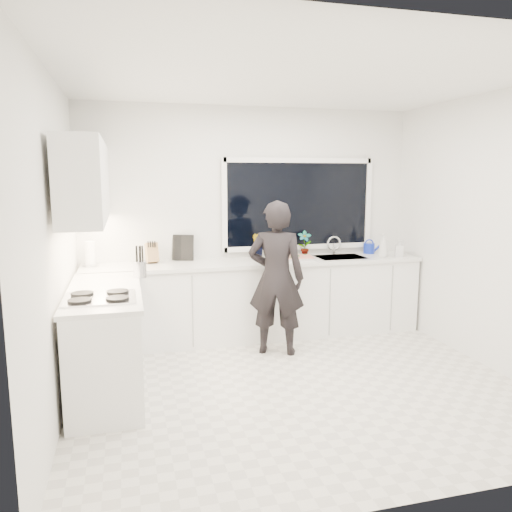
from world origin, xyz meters
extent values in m
cube|color=beige|center=(0.00, 0.00, -0.01)|extent=(4.00, 3.50, 0.02)
cube|color=white|center=(0.00, 1.76, 1.35)|extent=(4.00, 0.02, 2.70)
cube|color=white|center=(-2.01, 0.00, 1.35)|extent=(0.02, 3.50, 2.70)
cube|color=white|center=(2.01, 0.00, 1.35)|extent=(0.02, 3.50, 2.70)
cube|color=white|center=(0.00, 0.00, 2.71)|extent=(4.00, 3.50, 0.02)
cube|color=black|center=(0.60, 1.73, 1.55)|extent=(1.80, 0.02, 1.00)
cube|color=white|center=(0.00, 1.45, 0.44)|extent=(3.92, 0.58, 0.88)
cube|color=white|center=(-1.67, 0.35, 0.44)|extent=(0.58, 1.60, 0.88)
cube|color=silver|center=(0.00, 1.44, 0.90)|extent=(3.94, 0.62, 0.04)
cube|color=silver|center=(-1.67, 0.35, 0.90)|extent=(0.62, 1.60, 0.04)
cube|color=white|center=(-1.79, 0.70, 1.85)|extent=(0.34, 2.10, 0.70)
cube|color=silver|center=(1.05, 1.45, 0.87)|extent=(0.58, 0.42, 0.14)
cylinder|color=silver|center=(1.05, 1.65, 1.03)|extent=(0.03, 0.03, 0.22)
cube|color=black|center=(-1.69, 0.00, 0.94)|extent=(0.56, 0.48, 0.03)
imported|color=black|center=(0.06, 0.88, 0.82)|extent=(0.71, 0.60, 1.65)
cube|color=silver|center=(0.45, 1.42, 0.94)|extent=(0.49, 0.39, 0.03)
cube|color=red|center=(0.45, 1.42, 0.95)|extent=(0.45, 0.35, 0.01)
cylinder|color=#1227A9|center=(1.51, 1.61, 0.98)|extent=(0.18, 0.18, 0.13)
cylinder|color=white|center=(-1.85, 1.55, 1.05)|extent=(0.12, 0.12, 0.26)
cube|color=olive|center=(-1.19, 1.59, 1.03)|extent=(0.15, 0.12, 0.22)
cylinder|color=#B3B2B7|center=(-1.35, 0.80, 1.00)|extent=(0.15, 0.15, 0.16)
cube|color=black|center=(-0.82, 1.69, 1.06)|extent=(0.22, 0.06, 0.28)
cube|color=black|center=(-0.83, 1.69, 1.07)|extent=(0.24, 0.11, 0.30)
imported|color=#26662D|center=(0.06, 1.61, 1.07)|extent=(0.16, 0.19, 0.30)
imported|color=#26662D|center=(0.35, 1.61, 1.07)|extent=(0.19, 0.19, 0.30)
imported|color=#26662D|center=(0.64, 1.61, 1.08)|extent=(0.19, 0.15, 0.31)
imported|color=#D8BF66|center=(1.54, 1.30, 1.06)|extent=(0.15, 0.15, 0.29)
imported|color=#D8BF66|center=(1.76, 1.30, 1.02)|extent=(0.12, 0.12, 0.20)
camera|label=1|loc=(-1.46, -4.08, 1.90)|focal=35.00mm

